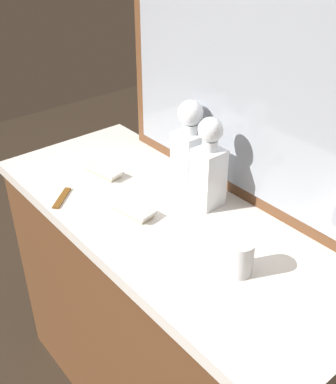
# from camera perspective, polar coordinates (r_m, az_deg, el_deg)

# --- Properties ---
(dresser) EXTENTS (1.26, 0.52, 0.89)m
(dresser) POSITION_cam_1_polar(r_m,az_deg,el_deg) (1.68, 0.00, -15.26)
(dresser) COLOR brown
(dresser) RESTS_ON ground_plane
(dresser_mirror) EXTENTS (0.91, 0.03, 0.69)m
(dresser_mirror) POSITION_cam_1_polar(r_m,az_deg,el_deg) (1.38, 7.96, 12.78)
(dresser_mirror) COLOR brown
(dresser_mirror) RESTS_ON dresser
(crystal_decanter_rear) EXTENTS (0.08, 0.08, 0.28)m
(crystal_decanter_rear) POSITION_cam_1_polar(r_m,az_deg,el_deg) (1.39, 4.87, 2.49)
(crystal_decanter_rear) COLOR white
(crystal_decanter_rear) RESTS_ON dresser
(crystal_decanter_center) EXTENTS (0.09, 0.09, 0.28)m
(crystal_decanter_center) POSITION_cam_1_polar(r_m,az_deg,el_deg) (1.50, 2.61, 4.99)
(crystal_decanter_center) COLOR white
(crystal_decanter_center) RESTS_ON dresser
(crystal_tumbler_far_right) EXTENTS (0.07, 0.07, 0.09)m
(crystal_tumbler_far_right) POSITION_cam_1_polar(r_m,az_deg,el_deg) (1.18, 8.51, -7.87)
(crystal_tumbler_far_right) COLOR white
(crystal_tumbler_far_right) RESTS_ON dresser
(silver_brush_far_left) EXTENTS (0.15, 0.08, 0.02)m
(silver_brush_far_left) POSITION_cam_1_polar(r_m,az_deg,el_deg) (1.60, -7.87, 2.58)
(silver_brush_far_left) COLOR #B7A88C
(silver_brush_far_left) RESTS_ON dresser
(silver_brush_rear) EXTENTS (0.15, 0.08, 0.02)m
(silver_brush_rear) POSITION_cam_1_polar(r_m,az_deg,el_deg) (1.40, -4.31, -2.06)
(silver_brush_rear) COLOR #B7A88C
(silver_brush_rear) RESTS_ON dresser
(tortoiseshell_comb) EXTENTS (0.09, 0.10, 0.01)m
(tortoiseshell_comb) POSITION_cam_1_polar(r_m,az_deg,el_deg) (1.50, -12.62, -0.70)
(tortoiseshell_comb) COLOR brown
(tortoiseshell_comb) RESTS_ON dresser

